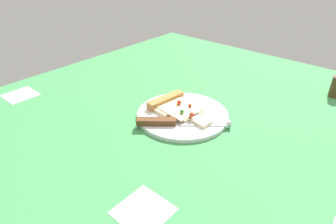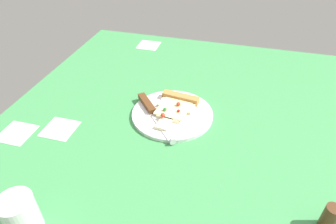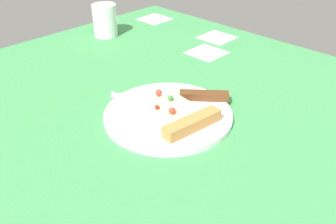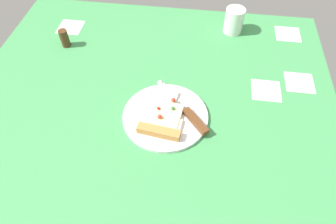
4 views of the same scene
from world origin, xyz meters
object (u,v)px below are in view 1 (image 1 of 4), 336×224
Objects in this scene: pepper_shaker at (336,87)px; pizza_slice at (176,107)px; plate at (183,115)px; knife at (174,122)px.

pizza_slice is at bearing -127.41° from pepper_shaker.
pepper_shaker is (27.82, 39.99, 2.66)cm from plate.
plate is at bearing -124.82° from pepper_shaker.
pepper_shaker is (26.02, 45.82, 1.51)cm from knife.
plate is 6.20cm from knife.
pizza_slice reaches higher than plate.
plate is 2.88cm from pizza_slice.
pepper_shaker reaches higher than pizza_slice.
pepper_shaker is (30.35, 39.68, 1.32)cm from pizza_slice.
pizza_slice reaches higher than knife.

